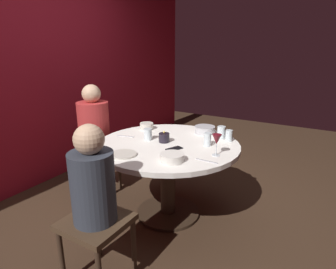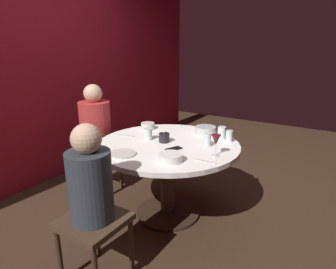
% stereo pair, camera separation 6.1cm
% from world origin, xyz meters
% --- Properties ---
extents(ground_plane, '(8.00, 8.00, 0.00)m').
position_xyz_m(ground_plane, '(0.00, 0.00, 0.00)').
color(ground_plane, '#382619').
extents(back_wall, '(6.00, 0.10, 2.60)m').
position_xyz_m(back_wall, '(0.00, 1.67, 1.30)').
color(back_wall, maroon).
rests_on(back_wall, ground).
extents(dining_table, '(1.28, 1.28, 0.73)m').
position_xyz_m(dining_table, '(0.00, 0.00, 0.57)').
color(dining_table, white).
rests_on(dining_table, ground).
extents(seated_diner_left, '(0.40, 0.40, 1.12)m').
position_xyz_m(seated_diner_left, '(-0.93, 0.00, 0.69)').
color(seated_diner_left, '#3F2D1E').
rests_on(seated_diner_left, ground).
extents(seated_diner_back, '(0.40, 0.40, 1.19)m').
position_xyz_m(seated_diner_back, '(0.00, 0.91, 0.73)').
color(seated_diner_back, '#3F2D1E').
rests_on(seated_diner_back, ground).
extents(candle_holder, '(0.10, 0.10, 0.10)m').
position_xyz_m(candle_holder, '(0.01, 0.04, 0.77)').
color(candle_holder, black).
rests_on(candle_holder, dining_table).
extents(wine_glass, '(0.08, 0.08, 0.18)m').
position_xyz_m(wine_glass, '(-0.07, -0.48, 0.85)').
color(wine_glass, silver).
rests_on(wine_glass, dining_table).
extents(dinner_plate, '(0.22, 0.22, 0.01)m').
position_xyz_m(dinner_plate, '(-0.44, 0.16, 0.73)').
color(dinner_plate, beige).
rests_on(dinner_plate, dining_table).
extents(cell_phone, '(0.16, 0.12, 0.01)m').
position_xyz_m(cell_phone, '(-0.11, -0.13, 0.73)').
color(cell_phone, black).
rests_on(cell_phone, dining_table).
extents(bowl_serving_large, '(0.20, 0.20, 0.07)m').
position_xyz_m(bowl_serving_large, '(0.46, -0.16, 0.76)').
color(bowl_serving_large, '#B7B7BC').
rests_on(bowl_serving_large, dining_table).
extents(bowl_salad_center, '(0.14, 0.14, 0.07)m').
position_xyz_m(bowl_salad_center, '(0.27, 0.42, 0.76)').
color(bowl_salad_center, beige).
rests_on(bowl_salad_center, dining_table).
extents(bowl_small_white, '(0.18, 0.18, 0.06)m').
position_xyz_m(bowl_small_white, '(-0.34, -0.24, 0.76)').
color(bowl_small_white, silver).
rests_on(bowl_small_white, dining_table).
extents(cup_near_candle, '(0.06, 0.06, 0.12)m').
position_xyz_m(cup_near_candle, '(0.11, -0.33, 0.78)').
color(cup_near_candle, silver).
rests_on(cup_near_candle, dining_table).
extents(cup_by_left_diner, '(0.06, 0.06, 0.11)m').
position_xyz_m(cup_by_left_diner, '(0.33, -0.45, 0.78)').
color(cup_by_left_diner, silver).
rests_on(cup_by_left_diner, dining_table).
extents(cup_by_right_diner, '(0.08, 0.08, 0.11)m').
position_xyz_m(cup_by_right_diner, '(-0.01, 0.21, 0.78)').
color(cup_by_right_diner, silver).
rests_on(cup_by_right_diner, dining_table).
extents(cup_center_front, '(0.08, 0.08, 0.12)m').
position_xyz_m(cup_center_front, '(0.37, -0.36, 0.78)').
color(cup_center_front, silver).
rests_on(cup_center_front, dining_table).
extents(fork_near_plate, '(0.06, 0.18, 0.01)m').
position_xyz_m(fork_near_plate, '(-0.04, 0.45, 0.73)').
color(fork_near_plate, '#B7B7BC').
rests_on(fork_near_plate, dining_table).
extents(knife_near_plate, '(0.02, 0.18, 0.01)m').
position_xyz_m(knife_near_plate, '(-0.22, -0.47, 0.73)').
color(knife_near_plate, '#B7B7BC').
rests_on(knife_near_plate, dining_table).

